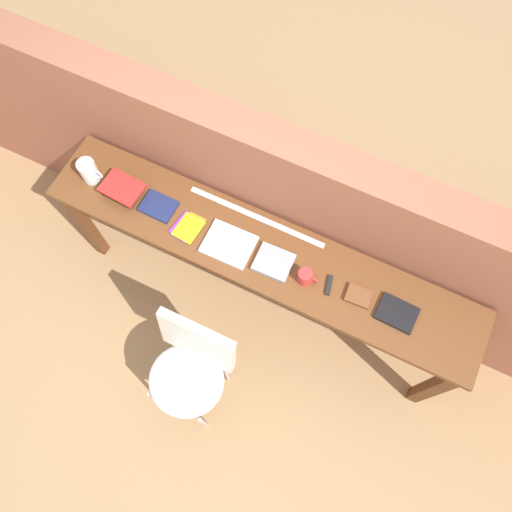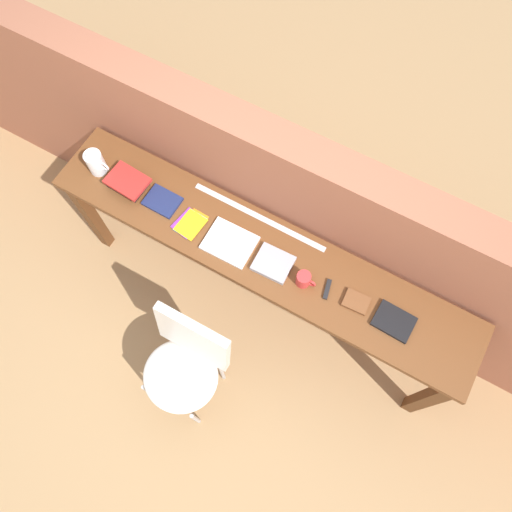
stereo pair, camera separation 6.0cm
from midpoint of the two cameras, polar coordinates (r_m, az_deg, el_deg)
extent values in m
plane|color=tan|center=(3.46, -1.55, -9.04)|extent=(40.00, 40.00, 0.00)
cube|color=#9E5B42|center=(2.98, 4.27, 4.69)|extent=(6.00, 0.20, 1.43)
cube|color=brown|center=(2.71, 1.15, 0.51)|extent=(2.50, 0.44, 0.04)
cube|color=#5B341A|center=(3.47, -17.88, 4.44)|extent=(0.07, 0.07, 0.84)
cube|color=#5B341A|center=(3.13, 19.59, -15.02)|extent=(0.07, 0.07, 0.84)
cube|color=#5B341A|center=(3.55, -14.92, 8.53)|extent=(0.07, 0.07, 0.84)
cube|color=#5B341A|center=(3.22, 21.62, -9.87)|extent=(0.07, 0.07, 0.84)
ellipsoid|color=silver|center=(2.97, -8.01, -13.41)|extent=(0.44, 0.42, 0.08)
cube|color=silver|center=(2.76, -6.57, -9.29)|extent=(0.44, 0.11, 0.40)
cylinder|color=#B2B2B7|center=(3.24, -11.49, -14.95)|extent=(0.02, 0.02, 0.41)
cylinder|color=#B2B2B7|center=(3.18, -6.35, -18.01)|extent=(0.02, 0.02, 0.41)
cylinder|color=#B2B2B7|center=(3.26, -8.45, -10.27)|extent=(0.02, 0.02, 0.41)
cylinder|color=#B2B2B7|center=(3.20, -3.36, -13.15)|extent=(0.02, 0.02, 0.41)
cylinder|color=white|center=(3.00, -17.29, 10.14)|extent=(0.10, 0.10, 0.15)
cone|color=white|center=(2.92, -18.11, 10.59)|extent=(0.04, 0.03, 0.04)
torus|color=white|center=(2.96, -16.46, 9.83)|extent=(0.07, 0.01, 0.07)
cube|color=black|center=(2.95, -13.87, 7.95)|extent=(0.21, 0.15, 0.03)
cube|color=#19757A|center=(2.93, -13.96, 8.34)|extent=(0.20, 0.14, 0.03)
cube|color=red|center=(2.90, -13.92, 8.32)|extent=(0.24, 0.18, 0.02)
cube|color=navy|center=(2.86, -10.05, 6.17)|extent=(0.19, 0.15, 0.02)
cube|color=orange|center=(2.78, -6.57, 3.66)|extent=(0.11, 0.17, 0.00)
cube|color=#3399D8|center=(2.77, -6.93, 3.61)|extent=(0.13, 0.17, 0.00)
cube|color=purple|center=(2.78, -7.17, 3.75)|extent=(0.15, 0.18, 0.00)
cube|color=yellow|center=(2.77, -6.86, 3.58)|extent=(0.14, 0.17, 0.00)
cube|color=white|center=(2.71, -2.38, 1.51)|extent=(0.27, 0.22, 0.02)
cube|color=#9E9EA3|center=(2.65, 2.64, -0.86)|extent=(0.20, 0.18, 0.03)
cylinder|color=red|center=(2.60, 6.09, -2.67)|extent=(0.08, 0.08, 0.09)
torus|color=red|center=(2.60, 6.95, -3.11)|extent=(0.06, 0.01, 0.06)
cube|color=black|center=(2.64, 8.80, -3.79)|extent=(0.05, 0.11, 0.02)
cube|color=brown|center=(2.64, 12.02, -5.16)|extent=(0.14, 0.11, 0.02)
cube|color=black|center=(2.66, 16.11, -7.21)|extent=(0.20, 0.16, 0.02)
cube|color=silver|center=(2.78, 0.97, 4.48)|extent=(0.82, 0.03, 0.00)
camera|label=1|loc=(0.03, -89.35, 1.59)|focal=35.00mm
camera|label=2|loc=(0.03, 90.65, -1.59)|focal=35.00mm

